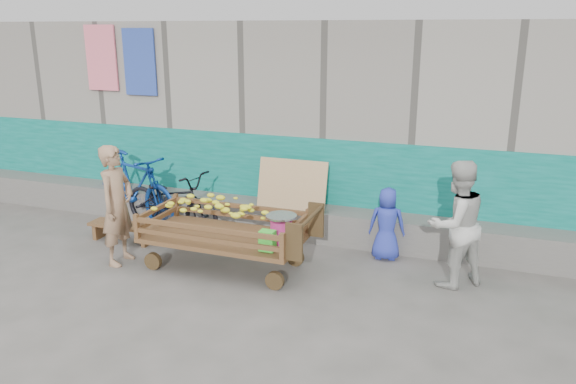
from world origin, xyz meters
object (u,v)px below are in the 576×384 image
(vendor_man, at_px, (117,205))
(bicycle_dark, at_px, (171,201))
(woman, at_px, (456,224))
(child, at_px, (387,224))
(banana_cart, at_px, (221,221))
(bicycle_blue, at_px, (136,188))
(bench, at_px, (123,228))

(vendor_man, relative_size, bicycle_dark, 0.87)
(vendor_man, relative_size, woman, 1.03)
(child, bearing_deg, woman, 142.88)
(child, height_order, bicycle_dark, child)
(banana_cart, xyz_separation_m, bicycle_blue, (-2.00, 1.09, -0.07))
(woman, bearing_deg, bicycle_blue, -48.77)
(banana_cart, xyz_separation_m, woman, (2.75, 0.49, 0.13))
(child, distance_m, bicycle_blue, 3.88)
(bicycle_blue, bearing_deg, child, -72.44)
(vendor_man, distance_m, bicycle_dark, 1.28)
(banana_cart, relative_size, woman, 1.43)
(vendor_man, distance_m, woman, 4.12)
(banana_cart, relative_size, child, 2.24)
(bench, relative_size, woman, 0.67)
(woman, relative_size, bicycle_blue, 0.82)
(banana_cart, height_order, bench, banana_cart)
(bicycle_dark, relative_size, bicycle_blue, 0.96)
(vendor_man, distance_m, bicycle_blue, 1.58)
(banana_cart, distance_m, bicycle_dark, 1.61)
(bench, distance_m, vendor_man, 0.97)
(child, bearing_deg, banana_cart, 20.39)
(bench, distance_m, bicycle_dark, 0.79)
(vendor_man, bearing_deg, woman, -81.03)
(bicycle_dark, bearing_deg, woman, -84.53)
(bicycle_dark, bearing_deg, child, -77.35)
(bench, bearing_deg, banana_cart, -11.33)
(banana_cart, relative_size, bicycle_dark, 1.22)
(bicycle_blue, bearing_deg, banana_cart, -99.55)
(bicycle_blue, bearing_deg, woman, -78.12)
(vendor_man, height_order, woman, vendor_man)
(woman, xyz_separation_m, bicycle_blue, (-4.75, 0.60, -0.20))
(child, bearing_deg, bicycle_dark, -6.68)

